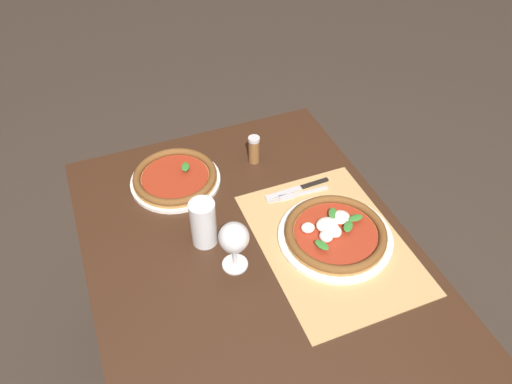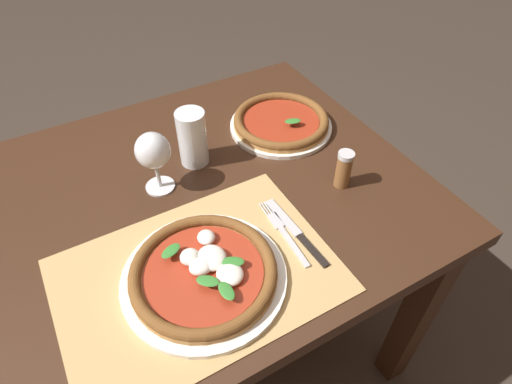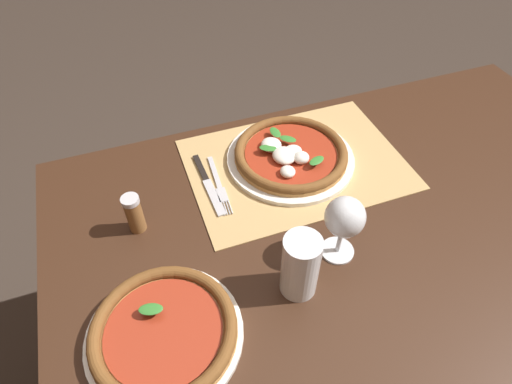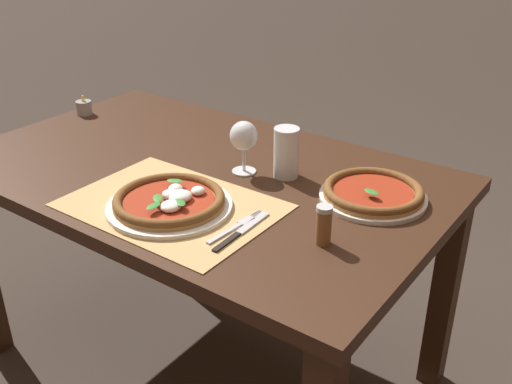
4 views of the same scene
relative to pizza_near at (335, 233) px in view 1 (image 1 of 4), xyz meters
The scene contains 9 objects.
dining_table 0.28m from the pizza_near, 114.63° to the left, with size 1.44×0.88×0.74m.
paper_placemat 0.03m from the pizza_near, 121.13° to the left, with size 0.54×0.38×0.00m, color tan.
pizza_near is the anchor object (origin of this frame).
pizza_far 0.53m from the pizza_near, 41.88° to the left, with size 0.28×0.28×0.04m.
wine_glass 0.30m from the pizza_near, 86.76° to the left, with size 0.08×0.08×0.16m.
pint_glass 0.37m from the pizza_near, 69.30° to the left, with size 0.07×0.07×0.15m.
fork 0.20m from the pizza_near, ahead, with size 0.03×0.20×0.00m.
knife 0.22m from the pizza_near, ahead, with size 0.02×0.22×0.01m.
pepper_shaker 0.41m from the pizza_near, 12.19° to the left, with size 0.04×0.04×0.10m.
Camera 1 is at (-0.67, 0.31, 1.81)m, focal length 35.00 mm.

